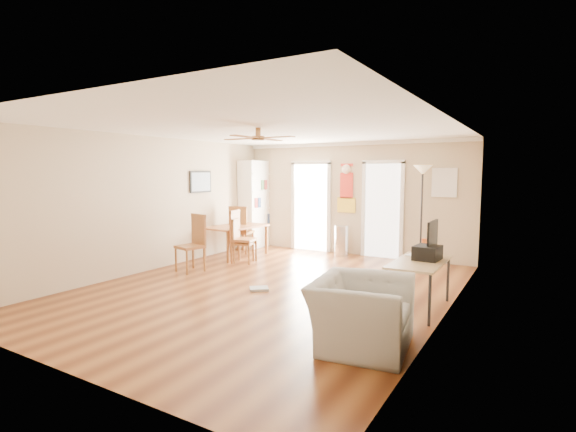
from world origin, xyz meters
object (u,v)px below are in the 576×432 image
Objects in this scene: wastebasket_b at (401,318)px; armchair at (361,313)px; dining_chair_right_b at (244,241)px; torchiere_lamp at (421,215)px; trash_can at (341,241)px; printer at (427,253)px; dining_chair_far at (242,229)px; wastebasket_a at (329,304)px; dining_chair_near at (190,243)px; dining_chair_right_a at (244,237)px; computer_desk at (419,285)px; dining_table at (236,241)px; bookshelf at (256,204)px.

armchair is at bearing -108.71° from wastebasket_b.
torchiere_lamp reaches higher than dining_chair_right_b.
trash_can is at bearing 18.28° from armchair.
dining_chair_right_b is at bearing 168.43° from printer.
dining_chair_far reaches higher than wastebasket_a.
printer is at bearing 86.90° from wastebasket_b.
dining_chair_near is (-0.39, -1.21, 0.08)m from dining_chair_right_b.
wastebasket_a is at bearing -139.11° from dining_chair_right_a.
wastebasket_b is at bearing -79.55° from torchiere_lamp.
armchair reaches higher than computer_desk.
dining_table is 5.09× the size of wastebasket_b.
wastebasket_a is 0.28× the size of armchair.
wastebasket_b is at bearing -136.38° from dining_chair_right_b.
torchiere_lamp reaches higher than computer_desk.
wastebasket_a is at bearing 37.49° from armchair.
torchiere_lamp reaches higher than trash_can.
trash_can is at bearing -53.94° from dining_chair_right_a.
dining_table is at bearing 149.78° from wastebasket_b.
armchair reaches higher than wastebasket_b.
torchiere_lamp is 3.21m from computer_desk.
armchair reaches higher than dining_table.
dining_chair_right_a is 0.86× the size of computer_desk.
bookshelf is 5.66m from wastebasket_a.
dining_chair_near is 0.53× the size of torchiere_lamp.
wastebasket_a is 1.05m from armchair.
printer is (4.05, -1.16, 0.23)m from dining_chair_right_a.
armchair is (4.30, -3.37, 0.02)m from dining_table.
dining_chair_far is at bearing -167.98° from torchiere_lamp.
printer reaches higher than wastebasket_a.
trash_can is at bearing 11.28° from bookshelf.
computer_desk is 1.32m from wastebasket_a.
trash_can is 0.34× the size of torchiere_lamp.
dining_chair_right_a is at bearing 151.23° from wastebasket_b.
dining_table is at bearing -62.48° from bookshelf.
computer_desk is (4.89, -3.07, -0.76)m from bookshelf.
dining_table reaches higher than wastebasket_a.
dining_table reaches higher than computer_desk.
wastebasket_a is (3.02, -2.19, -0.39)m from dining_chair_right_a.
dining_chair_far is at bearing 154.91° from computer_desk.
dining_chair_far reaches higher than printer.
dining_chair_near reaches higher than printer.
bookshelf reaches higher than printer.
printer reaches higher than computer_desk.
dining_table reaches higher than trash_can.
torchiere_lamp is at bearing 109.41° from printer.
dining_chair_right_a is 4.19m from computer_desk.
printer reaches higher than armchair.
computer_desk is at bearing 42.62° from wastebasket_a.
printer is (4.96, -2.93, -0.31)m from bookshelf.
dining_chair_far reaches higher than dining_chair_right_a.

